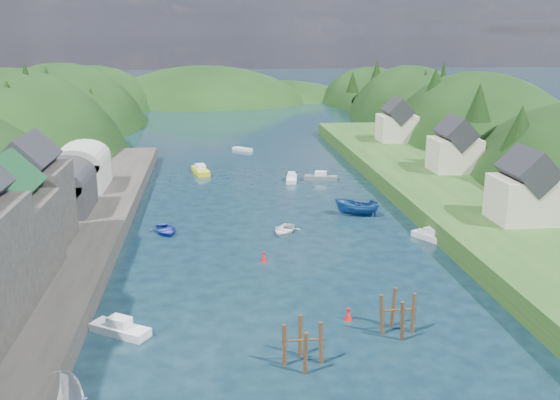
{
  "coord_description": "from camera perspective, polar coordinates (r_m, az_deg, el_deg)",
  "views": [
    {
      "loc": [
        -7.74,
        -42.0,
        23.23
      ],
      "look_at": [
        0.0,
        28.0,
        4.0
      ],
      "focal_mm": 40.0,
      "sensor_mm": 36.0,
      "label": 1
    }
  ],
  "objects": [
    {
      "name": "quay_left",
      "position": [
        67.84,
        -19.87,
        -4.81
      ],
      "size": [
        12.0,
        110.0,
        2.0
      ],
      "primitive_type": "cube",
      "color": "#2D2B28",
      "rests_on": "ground"
    },
    {
      "name": "ground",
      "position": [
        95.2,
        -1.46,
        1.14
      ],
      "size": [
        600.0,
        600.0,
        0.0
      ],
      "primitive_type": "plane",
      "color": "black",
      "rests_on": "ground"
    },
    {
      "name": "boat_sheds",
      "position": [
        84.95,
        -18.58,
        2.26
      ],
      "size": [
        7.0,
        21.0,
        7.5
      ],
      "color": "#2D2D30",
      "rests_on": "quay_left"
    },
    {
      "name": "terrace_right",
      "position": [
        91.0,
        14.99,
        0.73
      ],
      "size": [
        16.0,
        120.0,
        2.4
      ],
      "primitive_type": "cube",
      "color": "#234719",
      "rests_on": "ground"
    },
    {
      "name": "hillside_right",
      "position": [
        131.94,
        17.45,
        1.13
      ],
      "size": [
        36.0,
        245.56,
        48.0
      ],
      "color": "black",
      "rests_on": "ground"
    },
    {
      "name": "channel_buoy_near",
      "position": [
        52.77,
        6.26,
        -10.37
      ],
      "size": [
        0.7,
        0.7,
        1.1
      ],
      "color": "#B50E11",
      "rests_on": "ground"
    },
    {
      "name": "far_hills",
      "position": [
        218.85,
        -3.91,
        6.29
      ],
      "size": [
        103.0,
        68.0,
        44.0
      ],
      "color": "black",
      "rests_on": "ground"
    },
    {
      "name": "right_bank_cottages",
      "position": [
        98.69,
        15.08,
        4.6
      ],
      "size": [
        9.0,
        59.24,
        8.41
      ],
      "color": "beige",
      "rests_on": "terrace_right"
    },
    {
      "name": "hillside_left",
      "position": [
        126.7,
        -23.19,
        -0.27
      ],
      "size": [
        44.0,
        245.56,
        52.0
      ],
      "color": "black",
      "rests_on": "ground"
    },
    {
      "name": "moored_boats",
      "position": [
        68.13,
        -1.73,
        -4.05
      ],
      "size": [
        38.05,
        101.36,
        2.44
      ],
      "color": "yellow",
      "rests_on": "ground"
    },
    {
      "name": "piling_cluster_far",
      "position": [
        50.85,
        10.7,
        -10.45
      ],
      "size": [
        3.02,
        2.84,
        3.92
      ],
      "color": "#382314",
      "rests_on": "ground"
    },
    {
      "name": "hill_trees",
      "position": [
        108.15,
        -1.96,
        8.85
      ],
      "size": [
        90.31,
        145.29,
        12.7
      ],
      "color": "black",
      "rests_on": "ground"
    },
    {
      "name": "channel_buoy_far",
      "position": [
        64.96,
        -1.45,
        -5.23
      ],
      "size": [
        0.7,
        0.7,
        1.1
      ],
      "color": "#B50E11",
      "rests_on": "ground"
    },
    {
      "name": "piling_cluster_near",
      "position": [
        45.78,
        2.1,
        -13.31
      ],
      "size": [
        3.18,
        2.97,
        3.8
      ],
      "color": "#382314",
      "rests_on": "ground"
    }
  ]
}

